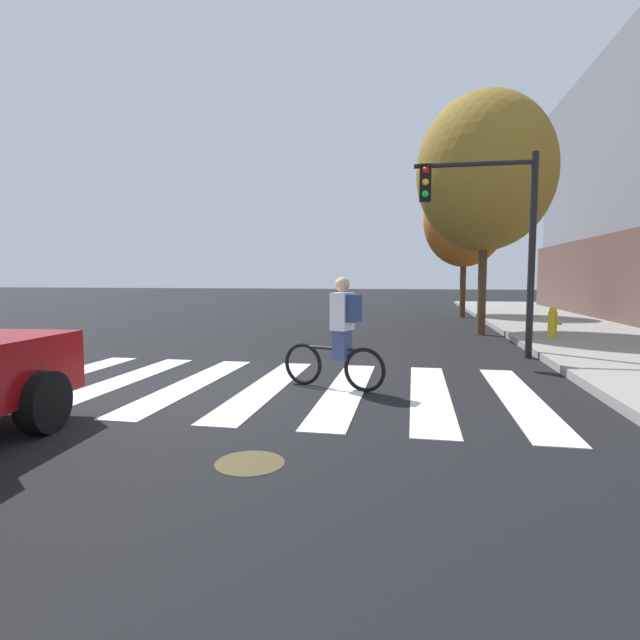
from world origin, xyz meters
name	(u,v)px	position (x,y,z in m)	size (l,w,h in m)	color
ground_plane	(220,386)	(0.00, 0.00, 0.00)	(120.00, 120.00, 0.00)	black
crosswalk_stripes	(229,386)	(0.15, 0.00, 0.01)	(9.13, 4.15, 0.01)	silver
manhole_cover	(250,463)	(1.51, -3.02, 0.00)	(0.64, 0.64, 0.01)	#473D1E
cyclist	(340,334)	(1.88, 0.10, 0.84)	(1.64, 0.59, 1.69)	black
traffic_light_near	(491,220)	(4.49, 3.63, 2.86)	(2.47, 0.28, 4.20)	black
fire_hydrant	(553,322)	(6.46, 6.30, 0.53)	(0.33, 0.22, 0.78)	gold
street_tree_near	(485,172)	(4.91, 7.84, 4.65)	(3.87, 3.87, 6.88)	#4C3823
street_tree_mid	(464,220)	(4.97, 14.26, 3.99)	(3.33, 3.33, 5.91)	#4C3823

